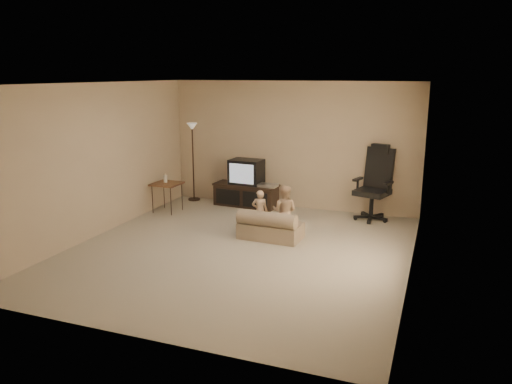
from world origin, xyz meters
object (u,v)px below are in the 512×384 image
Objects in this scene: office_chair at (374,193)px; toddler_left at (260,211)px; tv_stand at (246,187)px; child_sofa at (270,227)px; side_table at (167,184)px; floor_lamp at (193,144)px; toddler_right at (284,211)px.

office_chair reaches higher than toddler_left.
office_chair is (2.55, -0.06, 0.10)m from tv_stand.
toddler_left reaches higher than child_sofa.
side_table is at bearing -31.25° from toddler_left.
side_table reaches higher than toddler_left.
tv_stand is 2.55m from office_chair.
floor_lamp is 1.90× the size of toddler_right.
side_table is 1.04× the size of toddler_left.
child_sofa is at bearing -38.60° from floor_lamp.
floor_lamp is (-3.78, 0.12, 0.70)m from office_chair.
floor_lamp is 2.76m from toddler_left.
floor_lamp is (-1.23, 0.06, 0.80)m from tv_stand.
tv_stand is at bearing 124.64° from child_sofa.
tv_stand reaches higher than toddler_right.
toddler_right reaches higher than side_table.
side_table is 2.59m from child_sofa.
floor_lamp reaches higher than toddler_left.
floor_lamp reaches higher than toddler_right.
tv_stand is at bearing 36.11° from side_table.
side_table is at bearing -93.48° from floor_lamp.
child_sofa is 1.38× the size of toddler_left.
toddler_left is at bearing -37.73° from floor_lamp.
child_sofa is at bearing -54.59° from tv_stand.
floor_lamp reaches higher than tv_stand.
side_table is 0.89× the size of toddler_right.
floor_lamp reaches higher than side_table.
toddler_right reaches higher than toddler_left.
toddler_right is (-1.25, -1.53, -0.06)m from office_chair.
floor_lamp reaches higher than child_sofa.
toddler_left is at bearing -16.01° from side_table.
floor_lamp is 3.12m from toddler_right.
tv_stand is 1.82× the size of toddler_left.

